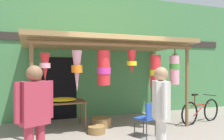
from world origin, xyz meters
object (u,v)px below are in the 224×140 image
Objects in this scene: wicker_basket_spare at (97,130)px; vendor_in_orange at (161,109)px; display_table at (61,104)px; folding_chair at (148,116)px; flower_heap_on_table at (63,100)px; customer_foreground at (35,113)px; wicker_basket_by_table at (101,122)px; parked_bicycle at (201,111)px.

vendor_in_orange is (0.41, -2.32, 0.91)m from wicker_basket_spare.
folding_chair reaches higher than display_table.
display_table is 2.98× the size of wicker_basket_spare.
customer_foreground is at bearing -106.14° from flower_heap_on_table.
wicker_basket_spare is (-0.31, -0.58, -0.04)m from wicker_basket_by_table.
display_table is 0.77× the size of customer_foreground.
wicker_basket_by_table is 3.03m from vendor_in_orange.
wicker_basket_by_table is 0.33× the size of vendor_in_orange.
wicker_basket_spare is 0.26× the size of customer_foreground.
wicker_basket_spare is at bearing 100.02° from vendor_in_orange.
flower_heap_on_table is 1.26m from wicker_basket_by_table.
folding_chair is 0.50× the size of vendor_in_orange.
customer_foreground is (-0.78, -2.69, 0.21)m from flower_heap_on_table.
display_table is 0.78× the size of vendor_in_orange.
customer_foreground reaches higher than flower_heap_on_table.
parked_bicycle is at bearing 22.46° from customer_foreground.
parked_bicycle is at bearing -0.51° from wicker_basket_spare.
customer_foreground is at bearing -157.54° from parked_bicycle.
vendor_in_orange is at bearing -9.02° from customer_foreground.
vendor_in_orange reaches higher than flower_heap_on_table.
vendor_in_orange is at bearing -68.55° from display_table.
wicker_basket_spare is 2.69m from customer_foreground.
customer_foreground is (-2.60, -1.31, 0.51)m from folding_chair.
wicker_basket_spare is 2.52m from vendor_in_orange.
folding_chair is 1.54m from wicker_basket_by_table.
parked_bicycle is at bearing 38.71° from vendor_in_orange.
parked_bicycle is at bearing -10.83° from display_table.
flower_heap_on_table is 1.24m from wicker_basket_spare.
wicker_basket_spare is at bearing -117.80° from wicker_basket_by_table.
customer_foreground is (-1.83, -2.59, 0.89)m from wicker_basket_by_table.
folding_chair is (1.87, -1.45, -0.18)m from display_table.
display_table is 4.15m from parked_bicycle.
wicker_basket_spare is at bearing 52.78° from customer_foreground.
wicker_basket_by_table is 0.66m from wicker_basket_spare.
parked_bicycle reaches higher than folding_chair.
folding_chair is 1.82m from vendor_in_orange.
wicker_basket_spare is 0.26× the size of parked_bicycle.
flower_heap_on_table reaches higher than display_table.
wicker_basket_by_table is at bearing 62.20° from wicker_basket_spare.
display_table is 2.88m from customer_foreground.
display_table is at bearing 169.17° from parked_bicycle.
flower_heap_on_table is 1.38× the size of wicker_basket_by_table.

